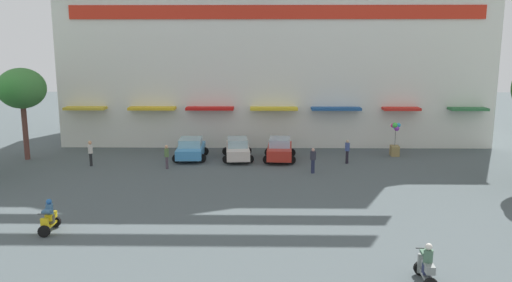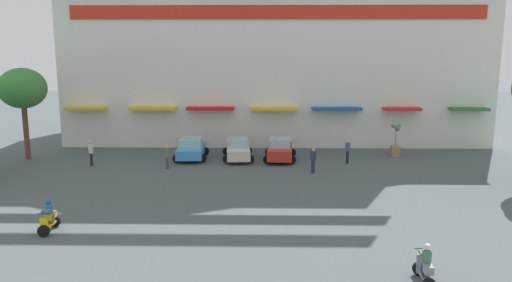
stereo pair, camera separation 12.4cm
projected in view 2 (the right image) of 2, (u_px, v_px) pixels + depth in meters
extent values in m
plane|color=#4C5659|center=(283.00, 221.00, 24.17)|extent=(128.00, 128.00, 0.00)
cube|color=silver|center=(275.00, 69.00, 45.82)|extent=(34.54, 12.43, 11.98)
cube|color=red|center=(277.00, 12.00, 38.79)|extent=(31.78, 0.12, 1.05)
cube|color=gold|center=(86.00, 108.00, 39.98)|extent=(3.20, 1.10, 0.20)
cube|color=gold|center=(153.00, 108.00, 39.88)|extent=(3.64, 1.10, 0.20)
cube|color=red|center=(210.00, 108.00, 39.80)|extent=(3.71, 1.10, 0.20)
cube|color=gold|center=(274.00, 109.00, 39.70)|extent=(3.68, 1.10, 0.20)
cube|color=#1F4D8C|center=(337.00, 109.00, 39.62)|extent=(3.83, 1.10, 0.20)
cube|color=red|center=(402.00, 109.00, 39.52)|extent=(2.84, 1.10, 0.20)
cube|color=#2E6B3D|center=(469.00, 109.00, 39.43)|extent=(2.89, 1.10, 0.20)
cylinder|color=brown|center=(26.00, 132.00, 36.66)|extent=(0.37, 0.37, 3.96)
ellipsoid|color=#3C7B38|center=(22.00, 88.00, 36.06)|extent=(3.36, 3.26, 2.87)
cube|color=#4390CF|center=(191.00, 151.00, 36.99)|extent=(1.92, 3.93, 0.67)
cube|color=#8FBDCC|center=(191.00, 142.00, 36.87)|extent=(1.61, 1.99, 0.57)
cylinder|color=black|center=(181.00, 151.00, 38.21)|extent=(0.60, 0.18, 0.60)
cylinder|color=black|center=(205.00, 151.00, 38.24)|extent=(0.60, 0.18, 0.60)
cylinder|color=black|center=(177.00, 158.00, 35.86)|extent=(0.60, 0.18, 0.60)
cylinder|color=black|center=(202.00, 158.00, 35.88)|extent=(0.60, 0.18, 0.60)
cube|color=beige|center=(238.00, 151.00, 36.91)|extent=(1.96, 4.46, 0.72)
cube|color=#97B4BE|center=(238.00, 142.00, 36.79)|extent=(1.55, 2.28, 0.53)
cylinder|color=black|center=(227.00, 151.00, 38.23)|extent=(0.61, 0.21, 0.60)
cylinder|color=black|center=(248.00, 151.00, 38.34)|extent=(0.61, 0.21, 0.60)
cylinder|color=black|center=(227.00, 159.00, 35.60)|extent=(0.61, 0.21, 0.60)
cylinder|color=black|center=(250.00, 159.00, 35.70)|extent=(0.61, 0.21, 0.60)
cube|color=#B62B20|center=(280.00, 151.00, 36.55)|extent=(1.91, 3.93, 0.77)
cube|color=#A1B3C9|center=(280.00, 142.00, 36.43)|extent=(1.57, 2.00, 0.57)
cylinder|color=black|center=(269.00, 152.00, 37.85)|extent=(0.61, 0.20, 0.60)
cylinder|color=black|center=(292.00, 153.00, 37.72)|extent=(0.61, 0.20, 0.60)
cylinder|color=black|center=(267.00, 160.00, 35.52)|extent=(0.61, 0.20, 0.60)
cylinder|color=black|center=(292.00, 160.00, 35.39)|extent=(0.61, 0.20, 0.60)
cylinder|color=black|center=(420.00, 269.00, 18.49)|extent=(0.53, 0.17, 0.52)
cube|color=gray|center=(424.00, 275.00, 17.82)|extent=(0.34, 1.20, 0.10)
cube|color=gray|center=(427.00, 267.00, 17.50)|extent=(0.34, 0.77, 0.28)
cube|color=gray|center=(421.00, 263.00, 18.31)|extent=(0.33, 0.16, 0.72)
cylinder|color=black|center=(422.00, 249.00, 18.23)|extent=(0.52, 0.06, 0.04)
cube|color=#262C4E|center=(426.00, 269.00, 17.63)|extent=(0.33, 0.30, 0.36)
cylinder|color=#456A52|center=(427.00, 257.00, 17.55)|extent=(0.34, 0.34, 0.52)
sphere|color=silver|center=(427.00, 247.00, 17.48)|extent=(0.25, 0.25, 0.25)
cube|color=#456A52|center=(425.00, 253.00, 17.83)|extent=(0.36, 0.46, 0.10)
cylinder|color=black|center=(44.00, 231.00, 22.17)|extent=(0.52, 0.15, 0.52)
cylinder|color=black|center=(55.00, 221.00, 23.38)|extent=(0.52, 0.15, 0.52)
cube|color=gold|center=(49.00, 225.00, 22.76)|extent=(0.29, 1.09, 0.10)
cube|color=gold|center=(51.00, 215.00, 22.91)|extent=(0.31, 0.69, 0.28)
cube|color=gold|center=(44.00, 225.00, 22.25)|extent=(0.32, 0.14, 0.66)
cylinder|color=black|center=(43.00, 214.00, 22.12)|extent=(0.52, 0.04, 0.04)
cube|color=brown|center=(50.00, 219.00, 22.84)|extent=(0.32, 0.28, 0.36)
cylinder|color=#3D6689|center=(49.00, 209.00, 22.75)|extent=(0.32, 0.32, 0.53)
sphere|color=#235AA1|center=(48.00, 201.00, 22.68)|extent=(0.25, 0.25, 0.25)
cube|color=#3D6689|center=(47.00, 211.00, 22.48)|extent=(0.34, 0.44, 0.10)
cylinder|color=black|center=(91.00, 160.00, 34.89)|extent=(0.22, 0.22, 0.89)
cylinder|color=silver|center=(91.00, 149.00, 34.75)|extent=(0.36, 0.36, 0.62)
sphere|color=tan|center=(90.00, 143.00, 34.67)|extent=(0.24, 0.24, 0.24)
cylinder|color=black|center=(347.00, 157.00, 35.56)|extent=(0.23, 0.23, 0.90)
cylinder|color=#3E4F8B|center=(348.00, 147.00, 35.42)|extent=(0.37, 0.37, 0.56)
sphere|color=tan|center=(348.00, 142.00, 35.35)|extent=(0.21, 0.21, 0.21)
cylinder|color=#232843|center=(313.00, 166.00, 32.94)|extent=(0.28, 0.28, 0.89)
cylinder|color=#2E2E3B|center=(313.00, 156.00, 32.80)|extent=(0.45, 0.45, 0.54)
sphere|color=#D59A88|center=(313.00, 150.00, 32.73)|extent=(0.21, 0.21, 0.21)
cylinder|color=#493B47|center=(167.00, 163.00, 34.12)|extent=(0.24, 0.24, 0.83)
cylinder|color=#567542|center=(167.00, 153.00, 33.99)|extent=(0.39, 0.39, 0.55)
sphere|color=tan|center=(167.00, 147.00, 33.91)|extent=(0.24, 0.24, 0.24)
cube|color=olive|center=(395.00, 151.00, 38.01)|extent=(0.65, 0.94, 0.75)
cylinder|color=#4C4C4C|center=(396.00, 138.00, 37.83)|extent=(0.04, 0.04, 1.20)
sphere|color=#2E9DD4|center=(399.00, 125.00, 37.67)|extent=(0.32, 0.32, 0.32)
sphere|color=#3DA0DC|center=(397.00, 126.00, 37.79)|extent=(0.39, 0.39, 0.39)
sphere|color=#419FD4|center=(395.00, 126.00, 37.74)|extent=(0.38, 0.38, 0.38)
sphere|color=#EA2E8F|center=(393.00, 126.00, 37.69)|extent=(0.30, 0.30, 0.30)
sphere|color=#43CF47|center=(396.00, 125.00, 37.52)|extent=(0.39, 0.39, 0.39)
sphere|color=purple|center=(397.00, 129.00, 37.57)|extent=(0.36, 0.36, 0.36)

